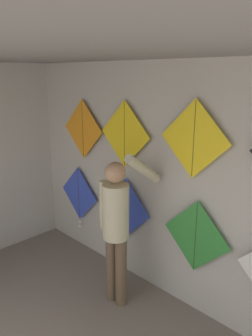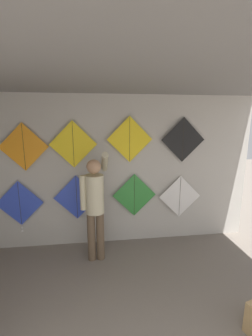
{
  "view_description": "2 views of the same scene",
  "coord_description": "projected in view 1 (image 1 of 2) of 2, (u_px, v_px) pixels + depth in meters",
  "views": [
    {
      "loc": [
        2.23,
        0.68,
        2.66
      ],
      "look_at": [
        -0.32,
        3.24,
        1.61
      ],
      "focal_mm": 35.0,
      "sensor_mm": 36.0,
      "label": 1
    },
    {
      "loc": [
        -0.17,
        -0.53,
        2.34
      ],
      "look_at": [
        0.32,
        3.24,
        1.54
      ],
      "focal_mm": 24.0,
      "sensor_mm": 36.0,
      "label": 2
    }
  ],
  "objects": [
    {
      "name": "kite_2",
      "position": [
        196.0,
        236.0,
        3.55
      ],
      "size": [
        0.83,
        0.01,
        0.83
      ],
      "color": "#338C38"
    },
    {
      "name": "shopkeeper",
      "position": [
        117.0,
        221.0,
        3.69
      ],
      "size": [
        0.47,
        0.66,
        1.86
      ],
      "rotation": [
        0.0,
        0.0,
        0.07
      ],
      "color": "brown",
      "rests_on": "ground"
    },
    {
      "name": "kite_0",
      "position": [
        79.0,
        195.0,
        4.98
      ],
      "size": [
        0.83,
        0.04,
        0.97
      ],
      "color": "blue"
    },
    {
      "name": "kite_1",
      "position": [
        126.0,
        208.0,
        4.27
      ],
      "size": [
        0.83,
        0.01,
        0.83
      ],
      "color": "blue"
    },
    {
      "name": "back_panel",
      "position": [
        165.0,
        185.0,
        3.83
      ],
      "size": [
        5.57,
        0.06,
        2.8
      ],
      "primitive_type": "cube",
      "color": "#BCB7AD",
      "rests_on": "ground"
    },
    {
      "name": "kite_5",
      "position": [
        125.0,
        134.0,
        4.01
      ],
      "size": [
        0.83,
        0.01,
        0.83
      ],
      "color": "yellow"
    },
    {
      "name": "ceiling_slab",
      "position": [
        6.0,
        48.0,
        2.21
      ],
      "size": [
        5.57,
        4.34,
        0.04
      ],
      "primitive_type": "cube",
      "color": "gray"
    },
    {
      "name": "kite_4",
      "position": [
        83.0,
        129.0,
        4.58
      ],
      "size": [
        0.83,
        0.01,
        0.83
      ],
      "color": "orange"
    },
    {
      "name": "kite_6",
      "position": [
        194.0,
        139.0,
        3.31
      ],
      "size": [
        0.83,
        0.01,
        0.83
      ],
      "color": "yellow"
    }
  ]
}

